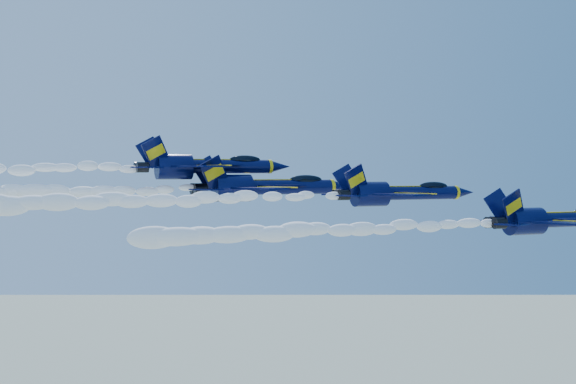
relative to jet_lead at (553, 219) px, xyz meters
name	(u,v)px	position (x,y,z in m)	size (l,w,h in m)	color
jet_lead	(553,219)	(0.00, 0.00, 0.00)	(18.59, 15.25, 6.91)	#070B36
smoke_trail_jet_lead	(327,230)	(-26.46, 0.00, -0.42)	(37.04, 2.07, 1.86)	white
jet_second	(398,193)	(-13.38, 9.47, 2.74)	(17.67, 14.50, 6.57)	#070B36
smoke_trail_jet_second	(167,200)	(-39.45, 9.47, 2.33)	(37.04, 1.97, 1.77)	white
jet_third	(265,187)	(-25.88, 18.10, 3.34)	(19.81, 16.25, 7.36)	#070B36
smoke_trail_jet_third	(17,193)	(-52.87, 18.10, 2.91)	(37.04, 2.21, 1.99)	white
jet_fourth	(205,166)	(-32.45, 19.87, 5.72)	(18.39, 15.08, 6.83)	#070B36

